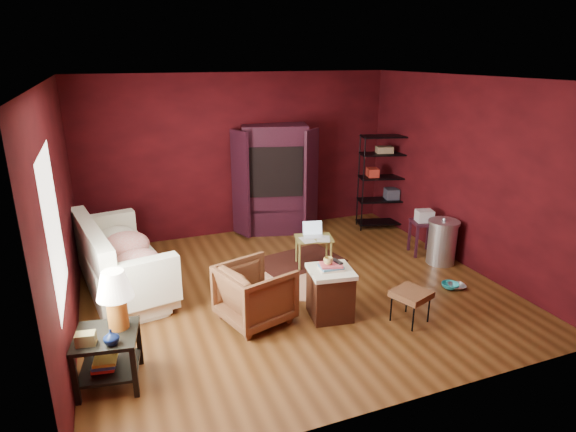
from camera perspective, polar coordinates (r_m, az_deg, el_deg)
name	(u,v)px	position (r m, az deg, el deg)	size (l,w,h in m)	color
room	(291,192)	(6.18, 0.38, 2.91)	(5.54, 5.04, 2.84)	brown
sofa	(119,263)	(6.90, -19.43, -5.30)	(2.06, 0.60, 0.81)	white
armchair	(255,291)	(5.83, -3.91, -8.84)	(0.77, 0.72, 0.79)	black
pet_bowl_steel	(458,281)	(7.08, 19.46, -7.25)	(0.23, 0.06, 0.23)	silver
pet_bowl_turquoise	(451,280)	(7.05, 18.74, -7.25)	(0.24, 0.07, 0.24)	#2ABCC4
vase	(111,337)	(4.81, -20.22, -13.34)	(0.15, 0.15, 0.15)	#0D1A41
mug	(328,260)	(5.76, 4.78, -5.23)	(0.11, 0.09, 0.11)	#D2BA66
side_table	(111,318)	(4.99, -20.23, -11.25)	(0.67, 0.67, 1.15)	black
sofa_cushions	(119,261)	(6.85, -19.42, -5.08)	(1.24, 2.31, 0.92)	white
hamper	(330,292)	(5.95, 5.03, -8.96)	(0.59, 0.59, 0.72)	#461E10
footstool	(411,295)	(5.99, 14.39, -9.09)	(0.51, 0.51, 0.41)	black
rug_round	(304,280)	(6.97, 1.96, -7.55)	(1.32, 1.32, 0.01)	#F2E7C9
rug_oriental	(299,260)	(7.55, 1.31, -5.29)	(1.42, 1.09, 0.01)	#4E1C14
laptop_desk	(314,240)	(7.25, 3.06, -2.89)	(0.62, 0.53, 0.68)	olive
tv_armoire	(275,178)	(8.53, -1.56, 4.58)	(1.47, 1.05, 1.93)	#340E1D
wire_shelving	(383,178)	(8.94, 11.21, 4.45)	(0.91, 0.57, 1.72)	black
small_stand	(424,221)	(7.96, 15.81, -0.62)	(0.45, 0.45, 0.74)	#340E1D
trash_can	(442,242)	(7.75, 17.80, -2.92)	(0.60, 0.60, 0.74)	silver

